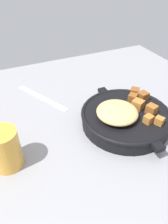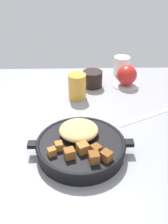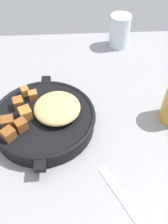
# 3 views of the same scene
# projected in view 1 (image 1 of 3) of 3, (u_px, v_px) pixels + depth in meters

# --- Properties ---
(ground_plane) EXTENTS (0.93, 1.02, 0.02)m
(ground_plane) POSITION_uv_depth(u_px,v_px,m) (88.00, 130.00, 0.61)
(ground_plane) COLOR gray
(cast_iron_skillet) EXTENTS (0.29, 0.25, 0.07)m
(cast_iron_skillet) POSITION_uv_depth(u_px,v_px,m) (125.00, 116.00, 0.60)
(cast_iron_skillet) COLOR black
(cast_iron_skillet) RESTS_ON ground_plane
(butter_knife) EXTENTS (0.21, 0.11, 0.00)m
(butter_knife) POSITION_uv_depth(u_px,v_px,m) (42.00, 98.00, 0.72)
(butter_knife) COLOR silver
(butter_knife) RESTS_ON ground_plane
(juice_glass_amber) EXTENTS (0.07, 0.07, 0.10)m
(juice_glass_amber) POSITION_uv_depth(u_px,v_px,m) (5.00, 149.00, 0.47)
(juice_glass_amber) COLOR gold
(juice_glass_amber) RESTS_ON ground_plane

